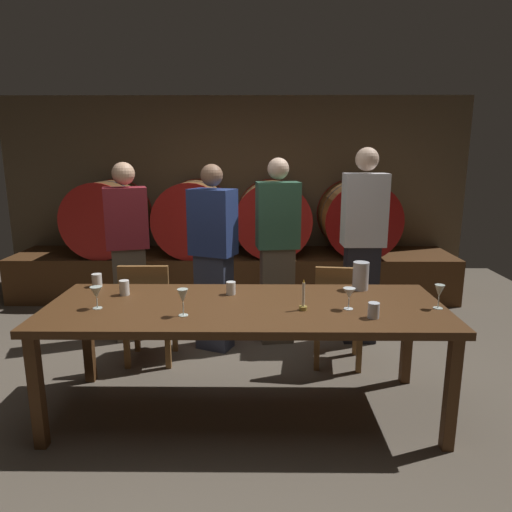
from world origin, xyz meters
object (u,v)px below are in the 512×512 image
Objects in this scene: wine_barrel_center_right at (272,218)px; guest_far_right at (363,245)px; guest_center_left at (213,258)px; cup_center_right at (231,288)px; chair_right at (339,311)px; cup_far_right at (374,310)px; pitcher at (361,276)px; wine_glass_center_left at (183,297)px; dining_table at (245,314)px; cup_center_left at (124,288)px; wine_barrel_far_right at (357,218)px; wine_glass_far_left at (96,293)px; wine_barrel_center_left at (194,218)px; wine_glass_center_right at (349,294)px; wine_glass_far_right at (439,292)px; chair_left at (148,308)px; guest_center_right at (277,251)px; candle_center at (303,301)px; cup_far_left at (97,280)px; guest_far_left at (128,251)px; wine_barrel_far_left at (108,217)px.

wine_barrel_center_right is 1.62m from guest_far_right.
guest_center_left reaches higher than cup_center_right.
cup_far_right is at bearing 99.13° from chair_right.
wine_glass_center_left is (-1.21, -0.57, 0.02)m from pitcher.
pitcher is 1.34m from wine_glass_center_left.
wine_barrel_center_right is 2.67m from dining_table.
cup_center_left is at bearing 166.52° from dining_table.
wine_barrel_far_right is 1.43m from guest_far_right.
wine_barrel_far_right is at bearing 50.75° from wine_glass_far_left.
cup_far_right is at bearing -62.78° from wine_barrel_center_left.
dining_table is at bearing 172.82° from wine_glass_center_right.
chair_left is at bearing 158.96° from wine_glass_far_right.
guest_center_right is (-1.02, -1.42, -0.11)m from wine_barrel_far_right.
guest_center_right is 1.34m from candle_center.
chair_right is 0.53× the size of guest_center_left.
guest_far_right is 18.50× the size of cup_far_left.
cup_center_left is at bearing 165.91° from candle_center.
wine_barrel_far_right is at bearing -168.32° from guest_far_left.
chair_left is at bearing -137.85° from wine_barrel_far_right.
guest_center_left is 1.93m from wine_glass_far_right.
wine_glass_far_right is 2.13m from cup_center_left.
guest_center_right is (0.26, 1.23, 0.17)m from dining_table.
wine_barrel_far_left is 3.85m from cup_far_right.
dining_table is 2.98× the size of chair_right.
candle_center is (2.12, -2.75, -0.15)m from wine_barrel_far_left.
cup_far_left is 0.92× the size of cup_center_left.
wine_glass_far_right is (2.08, -0.80, 0.40)m from chair_left.
cup_center_right is (-0.94, -0.13, -0.06)m from pitcher.
cup_far_left is (-1.38, -0.82, -0.05)m from guest_center_right.
cup_far_left is (-1.12, 0.41, 0.11)m from dining_table.
cup_far_left is at bearing 47.29° from chair_left.
chair_right is 0.76m from guest_far_right.
wine_barrel_far_left is 2.84m from wine_glass_far_left.
guest_far_right reaches higher than wine_barrel_far_left.
candle_center is (-0.90, -2.75, -0.15)m from wine_barrel_far_right.
guest_far_left is 1.39m from guest_center_right.
chair_left is 0.71m from guest_center_left.
wine_barrel_far_left is 1.00× the size of wine_barrel_far_right.
wine_barrel_far_right is 3.29m from cup_far_left.
cup_far_right is (1.65, -0.45, -0.00)m from cup_center_left.
wine_glass_center_right is (0.98, -1.15, 0.03)m from guest_center_left.
wine_barrel_far_right reaches higher than chair_left.
candle_center is at bearing -176.20° from wine_glass_center_right.
chair_right is 1.18m from guest_center_left.
wine_glass_center_right reaches higher than cup_center_left.
guest_far_left is 2.17m from guest_far_right.
chair_right is at bearing 123.47° from wine_glass_far_right.
guest_center_left is 1.04m from cup_far_left.
dining_table is at bearing -115.79° from wine_barrel_far_right.
pitcher is 1.41× the size of wine_glass_far_left.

